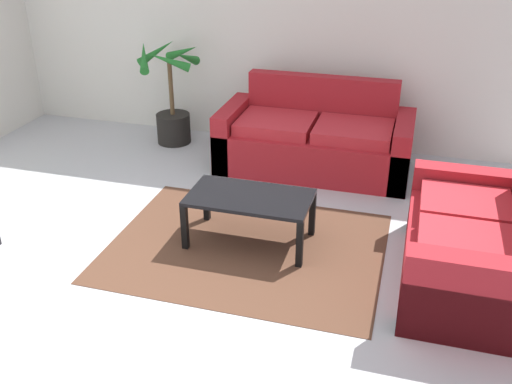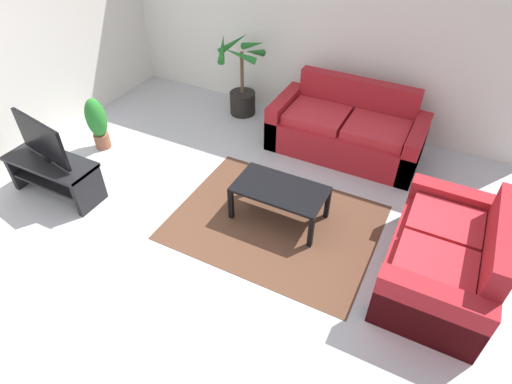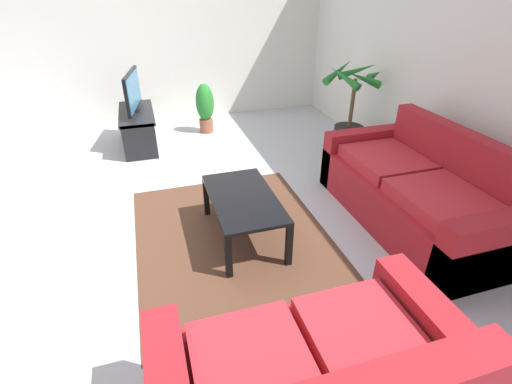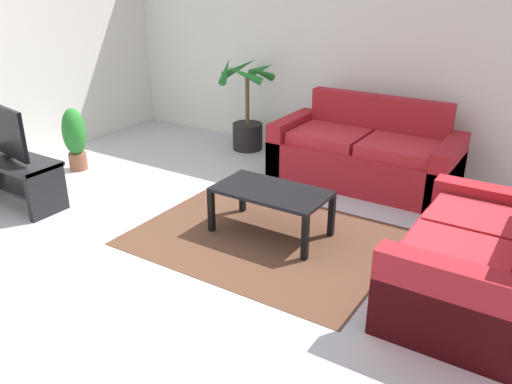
{
  "view_description": "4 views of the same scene",
  "coord_description": "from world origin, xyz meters",
  "px_view_note": "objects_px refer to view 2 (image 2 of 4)",
  "views": [
    {
      "loc": [
        1.74,
        -3.25,
        2.53
      ],
      "look_at": [
        0.58,
        0.78,
        0.41
      ],
      "focal_mm": 40.54,
      "sensor_mm": 36.0,
      "label": 1
    },
    {
      "loc": [
        1.91,
        -2.51,
        3.3
      ],
      "look_at": [
        0.42,
        0.38,
        0.54
      ],
      "focal_mm": 29.64,
      "sensor_mm": 36.0,
      "label": 2
    },
    {
      "loc": [
        3.21,
        -0.02,
        2.05
      ],
      "look_at": [
        0.61,
        0.78,
        0.48
      ],
      "focal_mm": 26.06,
      "sensor_mm": 36.0,
      "label": 3
    },
    {
      "loc": [
        2.7,
        -2.91,
        2.2
      ],
      "look_at": [
        0.58,
        0.4,
        0.51
      ],
      "focal_mm": 36.83,
      "sensor_mm": 36.0,
      "label": 4
    }
  ],
  "objects_px": {
    "couch_main": "(346,131)",
    "potted_plant_small": "(97,122)",
    "coffee_table": "(280,192)",
    "potted_palm": "(242,86)",
    "tv_stand": "(54,172)",
    "tv": "(41,139)",
    "couch_loveseat": "(444,259)"
  },
  "relations": [
    {
      "from": "couch_main",
      "to": "coffee_table",
      "type": "relative_size",
      "value": 1.97
    },
    {
      "from": "potted_palm",
      "to": "coffee_table",
      "type": "bearing_deg",
      "value": -51.46
    },
    {
      "from": "coffee_table",
      "to": "couch_main",
      "type": "bearing_deg",
      "value": 81.93
    },
    {
      "from": "potted_palm",
      "to": "potted_plant_small",
      "type": "xyz_separation_m",
      "value": [
        -1.25,
        -1.7,
        -0.05
      ]
    },
    {
      "from": "tv_stand",
      "to": "potted_palm",
      "type": "relative_size",
      "value": 0.95
    },
    {
      "from": "tv_stand",
      "to": "coffee_table",
      "type": "bearing_deg",
      "value": 18.05
    },
    {
      "from": "coffee_table",
      "to": "potted_palm",
      "type": "relative_size",
      "value": 0.86
    },
    {
      "from": "tv_stand",
      "to": "potted_palm",
      "type": "height_order",
      "value": "potted_palm"
    },
    {
      "from": "couch_loveseat",
      "to": "couch_main",
      "type": "bearing_deg",
      "value": 131.16
    },
    {
      "from": "tv",
      "to": "potted_plant_small",
      "type": "bearing_deg",
      "value": 103.55
    },
    {
      "from": "couch_main",
      "to": "tv_stand",
      "type": "distance_m",
      "value": 3.65
    },
    {
      "from": "couch_loveseat",
      "to": "tv",
      "type": "distance_m",
      "value": 4.31
    },
    {
      "from": "tv_stand",
      "to": "tv",
      "type": "bearing_deg",
      "value": 79.64
    },
    {
      "from": "tv_stand",
      "to": "couch_loveseat",
      "type": "bearing_deg",
      "value": 9.54
    },
    {
      "from": "couch_main",
      "to": "tv_stand",
      "type": "relative_size",
      "value": 1.77
    },
    {
      "from": "tv",
      "to": "potted_plant_small",
      "type": "xyz_separation_m",
      "value": [
        -0.24,
        0.98,
        -0.37
      ]
    },
    {
      "from": "couch_main",
      "to": "potted_palm",
      "type": "bearing_deg",
      "value": 171.19
    },
    {
      "from": "couch_loveseat",
      "to": "tv_stand",
      "type": "relative_size",
      "value": 1.39
    },
    {
      "from": "couch_main",
      "to": "potted_palm",
      "type": "relative_size",
      "value": 1.69
    },
    {
      "from": "tv_stand",
      "to": "tv",
      "type": "height_order",
      "value": "tv"
    },
    {
      "from": "couch_main",
      "to": "potted_palm",
      "type": "height_order",
      "value": "potted_palm"
    },
    {
      "from": "couch_main",
      "to": "potted_plant_small",
      "type": "xyz_separation_m",
      "value": [
        -2.97,
        -1.44,
        0.09
      ]
    },
    {
      "from": "tv",
      "to": "couch_main",
      "type": "bearing_deg",
      "value": 41.49
    },
    {
      "from": "potted_palm",
      "to": "potted_plant_small",
      "type": "height_order",
      "value": "potted_palm"
    },
    {
      "from": "potted_plant_small",
      "to": "tv_stand",
      "type": "bearing_deg",
      "value": -76.52
    },
    {
      "from": "potted_plant_small",
      "to": "coffee_table",
      "type": "bearing_deg",
      "value": -3.48
    },
    {
      "from": "couch_loveseat",
      "to": "tv_stand",
      "type": "height_order",
      "value": "couch_loveseat"
    },
    {
      "from": "couch_main",
      "to": "potted_plant_small",
      "type": "distance_m",
      "value": 3.3
    },
    {
      "from": "coffee_table",
      "to": "potted_palm",
      "type": "height_order",
      "value": "potted_palm"
    },
    {
      "from": "tv_stand",
      "to": "potted_plant_small",
      "type": "relative_size",
      "value": 1.5
    },
    {
      "from": "couch_main",
      "to": "coffee_table",
      "type": "height_order",
      "value": "couch_main"
    },
    {
      "from": "tv",
      "to": "coffee_table",
      "type": "xyz_separation_m",
      "value": [
        2.51,
        0.81,
        -0.39
      ]
    }
  ]
}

